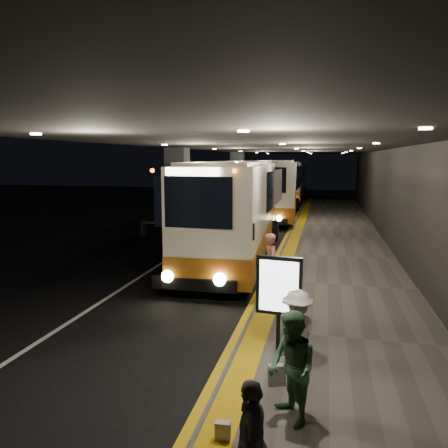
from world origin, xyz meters
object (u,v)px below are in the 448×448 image
(coach_third, at_px, (291,182))
(info_sign, at_px, (279,287))
(bag_polka, at_px, (277,375))
(bag_plain, at_px, (223,431))
(passenger_waiting_grey, at_px, (251,442))
(passenger_waiting_white, at_px, (297,332))
(coach_second, at_px, (278,191))
(stanchion_post, at_px, (273,278))
(passenger_boarding, at_px, (271,264))
(passenger_waiting_green, at_px, (292,368))
(coach_main, at_px, (236,213))

(coach_third, bearing_deg, info_sign, -86.21)
(bag_polka, relative_size, bag_plain, 1.35)
(bag_plain, bearing_deg, passenger_waiting_grey, -60.59)
(passenger_waiting_white, bearing_deg, info_sign, -129.43)
(coach_second, height_order, stanchion_post, coach_second)
(coach_second, relative_size, stanchion_post, 10.39)
(passenger_boarding, height_order, bag_plain, passenger_boarding)
(passenger_boarding, xyz_separation_m, passenger_waiting_green, (1.02, -6.01, -0.05))
(coach_second, bearing_deg, bag_polka, -87.05)
(passenger_waiting_green, relative_size, bag_plain, 6.20)
(passenger_waiting_white, relative_size, bag_plain, 5.70)
(coach_main, bearing_deg, bag_plain, -82.99)
(info_sign, height_order, stanchion_post, info_sign)
(coach_main, distance_m, passenger_waiting_white, 10.03)
(passenger_waiting_white, height_order, bag_plain, passenger_waiting_white)
(passenger_waiting_white, relative_size, passenger_waiting_grey, 1.04)
(coach_third, distance_m, passenger_boarding, 29.59)
(stanchion_post, bearing_deg, passenger_waiting_green, -80.70)
(passenger_waiting_white, relative_size, stanchion_post, 1.31)
(bag_plain, distance_m, stanchion_post, 6.34)
(coach_second, relative_size, passenger_waiting_grey, 8.24)
(passenger_waiting_grey, xyz_separation_m, bag_plain, (-0.55, 0.98, -0.60))
(passenger_waiting_grey, relative_size, info_sign, 0.76)
(passenger_waiting_green, bearing_deg, coach_second, 154.94)
(passenger_boarding, height_order, passenger_waiting_grey, passenger_boarding)
(coach_third, relative_size, passenger_waiting_green, 6.97)
(info_sign, distance_m, stanchion_post, 3.42)
(info_sign, bearing_deg, passenger_waiting_white, -56.25)
(coach_third, bearing_deg, passenger_boarding, -86.83)
(passenger_waiting_green, distance_m, passenger_waiting_white, 1.54)
(coach_main, distance_m, passenger_waiting_green, 11.50)
(passenger_waiting_grey, bearing_deg, passenger_boarding, 171.68)
(passenger_waiting_white, bearing_deg, passenger_boarding, -143.71)
(passenger_boarding, bearing_deg, passenger_waiting_grey, 168.04)
(bag_polka, bearing_deg, stanchion_post, 97.46)
(bag_polka, xyz_separation_m, bag_plain, (-0.56, -1.64, -0.05))
(coach_second, bearing_deg, passenger_waiting_green, -86.55)
(coach_main, relative_size, stanchion_post, 10.47)
(passenger_waiting_green, bearing_deg, passenger_boarding, 157.97)
(info_sign, bearing_deg, stanchion_post, 105.25)
(coach_second, height_order, coach_third, coach_second)
(coach_main, relative_size, coach_third, 1.05)
(coach_second, distance_m, passenger_boarding, 17.73)
(passenger_waiting_grey, distance_m, bag_polka, 2.68)
(passenger_waiting_white, bearing_deg, stanchion_post, -143.96)
(passenger_waiting_white, bearing_deg, passenger_waiting_grey, 18.40)
(coach_main, height_order, bag_plain, coach_main)
(passenger_waiting_grey, distance_m, bag_plain, 1.28)
(coach_main, xyz_separation_m, passenger_waiting_green, (3.05, -11.05, -0.82))
(passenger_boarding, height_order, info_sign, info_sign)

